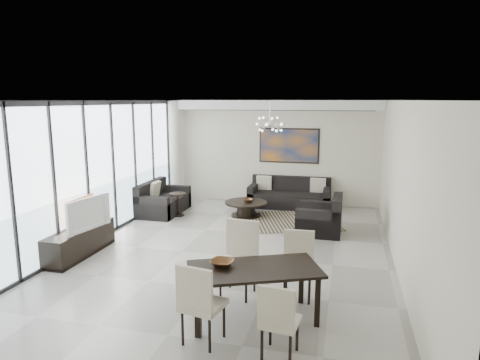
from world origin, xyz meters
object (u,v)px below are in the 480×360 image
(tv_console, at_px, (79,242))
(dining_table, at_px, (254,274))
(sofa_main, at_px, (290,197))
(television, at_px, (84,213))
(coffee_table, at_px, (246,208))

(tv_console, relative_size, dining_table, 0.88)
(sofa_main, height_order, tv_console, sofa_main)
(sofa_main, bearing_deg, tv_console, -125.39)
(tv_console, distance_m, television, 0.59)
(sofa_main, bearing_deg, dining_table, -86.73)
(dining_table, bearing_deg, television, 156.84)
(tv_console, xyz_separation_m, dining_table, (3.72, -1.54, 0.37))
(coffee_table, height_order, television, television)
(dining_table, bearing_deg, coffee_table, 104.50)
(tv_console, relative_size, television, 1.62)
(tv_console, bearing_deg, television, -5.38)
(coffee_table, bearing_deg, sofa_main, 53.08)
(television, bearing_deg, dining_table, -102.80)
(coffee_table, height_order, tv_console, tv_console)
(coffee_table, xyz_separation_m, television, (-2.26, -3.49, 0.63))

